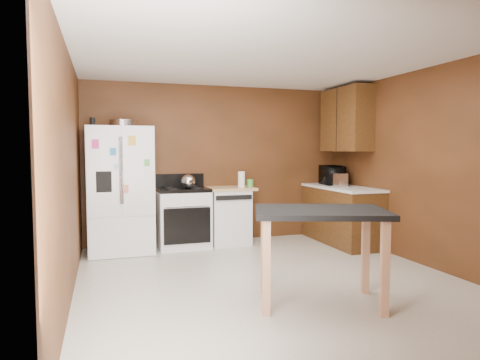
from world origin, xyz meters
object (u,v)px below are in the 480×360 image
gas_range (183,217)px  dishwasher (228,215)px  roasting_pan (123,123)px  island (320,224)px  refrigerator (121,190)px  toaster (338,180)px  kettle (188,182)px  microwave (332,176)px  paper_towel (241,180)px  pen_cup (92,122)px  green_canister (250,183)px

gas_range → dishwasher: 0.72m
roasting_pan → island: 3.37m
refrigerator → gas_range: (0.91, 0.06, -0.44)m
dishwasher → gas_range: bearing=-178.1°
toaster → gas_range: bearing=166.0°
refrigerator → kettle: bearing=-4.0°
kettle → microwave: 2.40m
roasting_pan → kettle: (0.91, -0.08, -0.84)m
refrigerator → paper_towel: bearing=-1.0°
kettle → toaster: size_ratio=0.75×
pen_cup → gas_range: bearing=8.2°
pen_cup → roasting_pan: bearing=17.4°
roasting_pan → pen_cup: (-0.41, -0.13, 0.01)m
island → roasting_pan: bearing=121.5°
pen_cup → microwave: 3.81m
refrigerator → pen_cup: bearing=-161.2°
pen_cup → toaster: bearing=-3.9°
roasting_pan → toaster: (3.26, -0.38, -0.84)m
kettle → paper_towel: 0.84m
pen_cup → dishwasher: size_ratio=0.13×
kettle → roasting_pan: bearing=175.3°
microwave → dishwasher: bearing=92.9°
roasting_pan → microwave: 3.41m
kettle → toaster: 2.36m
refrigerator → dishwasher: size_ratio=2.02×
refrigerator → roasting_pan: bearing=7.7°
pen_cup → island: (2.08, -2.60, -1.09)m
kettle → dishwasher: 0.88m
gas_range → roasting_pan: bearing=-176.4°
dishwasher → refrigerator: bearing=-177.0°
roasting_pan → island: (1.67, -2.73, -1.08)m
pen_cup → paper_towel: size_ratio=0.45×
microwave → dishwasher: 1.84m
pen_cup → green_canister: 2.53m
kettle → microwave: (2.40, -0.01, 0.04)m
paper_towel → dishwasher: 0.60m
pen_cup → gas_range: size_ratio=0.10×
dishwasher → green_canister: bearing=2.8°
green_canister → island: bearing=-95.5°
pen_cup → gas_range: 1.89m
green_canister → refrigerator: 2.00m
roasting_pan → kettle: bearing=-4.7°
roasting_pan → toaster: bearing=-6.6°
kettle → paper_towel: paper_towel is taller
pen_cup → paper_towel: bearing=2.4°
roasting_pan → gas_range: size_ratio=0.35×
roasting_pan → island: size_ratio=0.27×
island → green_canister: bearing=84.5°
paper_towel → green_canister: size_ratio=2.14×
roasting_pan → paper_towel: (1.76, -0.04, -0.83)m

